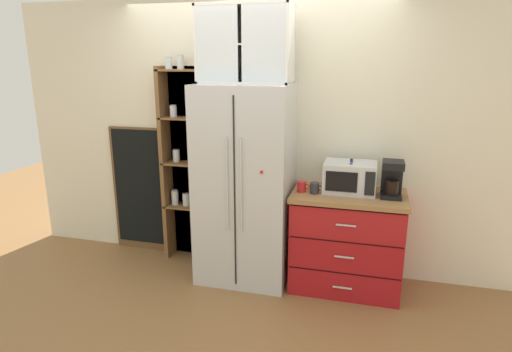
{
  "coord_description": "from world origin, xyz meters",
  "views": [
    {
      "loc": [
        1.05,
        -3.53,
        1.99
      ],
      "look_at": [
        0.1,
        0.04,
        0.99
      ],
      "focal_mm": 30.04,
      "sensor_mm": 36.0,
      "label": 1
    }
  ],
  "objects_px": {
    "mug_red": "(302,187)",
    "mug_charcoal": "(315,188)",
    "bottle_cobalt": "(351,177)",
    "chalkboard_menu": "(140,189)",
    "bottle_amber": "(350,180)",
    "microwave": "(350,177)",
    "coffee_maker": "(392,178)",
    "refrigerator": "(245,185)"
  },
  "relations": [
    {
      "from": "chalkboard_menu",
      "to": "bottle_cobalt",
      "type": "bearing_deg",
      "value": -5.18
    },
    {
      "from": "refrigerator",
      "to": "mug_red",
      "type": "relative_size",
      "value": 15.91
    },
    {
      "from": "microwave",
      "to": "chalkboard_menu",
      "type": "height_order",
      "value": "chalkboard_menu"
    },
    {
      "from": "microwave",
      "to": "mug_charcoal",
      "type": "xyz_separation_m",
      "value": [
        -0.28,
        -0.13,
        -0.08
      ]
    },
    {
      "from": "bottle_cobalt",
      "to": "chalkboard_menu",
      "type": "relative_size",
      "value": 0.22
    },
    {
      "from": "bottle_cobalt",
      "to": "bottle_amber",
      "type": "xyz_separation_m",
      "value": [
        0.0,
        -0.07,
        -0.01
      ]
    },
    {
      "from": "mug_charcoal",
      "to": "bottle_cobalt",
      "type": "xyz_separation_m",
      "value": [
        0.29,
        0.14,
        0.08
      ]
    },
    {
      "from": "refrigerator",
      "to": "chalkboard_menu",
      "type": "relative_size",
      "value": 1.35
    },
    {
      "from": "coffee_maker",
      "to": "bottle_amber",
      "type": "relative_size",
      "value": 1.16
    },
    {
      "from": "mug_charcoal",
      "to": "coffee_maker",
      "type": "bearing_deg",
      "value": 7.66
    },
    {
      "from": "mug_red",
      "to": "mug_charcoal",
      "type": "xyz_separation_m",
      "value": [
        0.12,
        -0.02,
        0.0
      ]
    },
    {
      "from": "microwave",
      "to": "coffee_maker",
      "type": "distance_m",
      "value": 0.35
    },
    {
      "from": "mug_red",
      "to": "bottle_cobalt",
      "type": "bearing_deg",
      "value": 16.99
    },
    {
      "from": "mug_red",
      "to": "bottle_amber",
      "type": "xyz_separation_m",
      "value": [
        0.4,
        0.05,
        0.07
      ]
    },
    {
      "from": "microwave",
      "to": "bottle_amber",
      "type": "bearing_deg",
      "value": -83.75
    },
    {
      "from": "refrigerator",
      "to": "microwave",
      "type": "xyz_separation_m",
      "value": [
        0.92,
        0.08,
        0.11
      ]
    },
    {
      "from": "coffee_maker",
      "to": "mug_red",
      "type": "bearing_deg",
      "value": -174.94
    },
    {
      "from": "bottle_cobalt",
      "to": "chalkboard_menu",
      "type": "xyz_separation_m",
      "value": [
        -2.17,
        0.2,
        -0.34
      ]
    },
    {
      "from": "coffee_maker",
      "to": "mug_charcoal",
      "type": "relative_size",
      "value": 2.77
    },
    {
      "from": "bottle_cobalt",
      "to": "bottle_amber",
      "type": "bearing_deg",
      "value": -90.0
    },
    {
      "from": "coffee_maker",
      "to": "mug_red",
      "type": "height_order",
      "value": "coffee_maker"
    },
    {
      "from": "refrigerator",
      "to": "bottle_cobalt",
      "type": "distance_m",
      "value": 0.93
    },
    {
      "from": "microwave",
      "to": "mug_red",
      "type": "relative_size",
      "value": 3.9
    },
    {
      "from": "mug_charcoal",
      "to": "bottle_amber",
      "type": "bearing_deg",
      "value": 14.27
    },
    {
      "from": "bottle_amber",
      "to": "microwave",
      "type": "bearing_deg",
      "value": 96.25
    },
    {
      "from": "coffee_maker",
      "to": "bottle_amber",
      "type": "bearing_deg",
      "value": -178.11
    },
    {
      "from": "coffee_maker",
      "to": "bottle_amber",
      "type": "xyz_separation_m",
      "value": [
        -0.34,
        -0.01,
        -0.04
      ]
    },
    {
      "from": "mug_red",
      "to": "mug_charcoal",
      "type": "height_order",
      "value": "mug_charcoal"
    },
    {
      "from": "coffee_maker",
      "to": "refrigerator",
      "type": "bearing_deg",
      "value": -178.3
    },
    {
      "from": "bottle_cobalt",
      "to": "chalkboard_menu",
      "type": "bearing_deg",
      "value": 174.82
    },
    {
      "from": "mug_charcoal",
      "to": "bottle_amber",
      "type": "distance_m",
      "value": 0.31
    },
    {
      "from": "refrigerator",
      "to": "mug_charcoal",
      "type": "distance_m",
      "value": 0.64
    },
    {
      "from": "refrigerator",
      "to": "mug_charcoal",
      "type": "xyz_separation_m",
      "value": [
        0.63,
        -0.05,
        0.03
      ]
    },
    {
      "from": "mug_red",
      "to": "bottle_cobalt",
      "type": "height_order",
      "value": "bottle_cobalt"
    },
    {
      "from": "bottle_cobalt",
      "to": "chalkboard_menu",
      "type": "distance_m",
      "value": 2.21
    },
    {
      "from": "bottle_amber",
      "to": "chalkboard_menu",
      "type": "height_order",
      "value": "chalkboard_menu"
    },
    {
      "from": "microwave",
      "to": "mug_charcoal",
      "type": "distance_m",
      "value": 0.32
    },
    {
      "from": "mug_charcoal",
      "to": "microwave",
      "type": "bearing_deg",
      "value": 24.14
    },
    {
      "from": "microwave",
      "to": "coffee_maker",
      "type": "xyz_separation_m",
      "value": [
        0.35,
        -0.04,
        0.03
      ]
    },
    {
      "from": "coffee_maker",
      "to": "microwave",
      "type": "bearing_deg",
      "value": 173.07
    },
    {
      "from": "microwave",
      "to": "refrigerator",
      "type": "bearing_deg",
      "value": -175.05
    },
    {
      "from": "coffee_maker",
      "to": "chalkboard_menu",
      "type": "bearing_deg",
      "value": 174.22
    }
  ]
}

